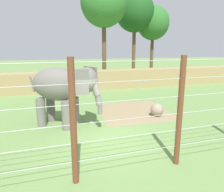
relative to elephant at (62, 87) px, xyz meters
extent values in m
plane|color=#6B8E4C|center=(1.71, -2.12, -1.98)|extent=(120.00, 120.00, 0.00)
cube|color=#937F5B|center=(4.34, 1.21, -1.98)|extent=(4.57, 4.86, 0.01)
cube|color=tan|center=(1.71, 9.02, -1.13)|extent=(36.00, 1.80, 1.71)
cylinder|color=slate|center=(0.57, 0.06, -1.27)|extent=(0.45, 0.45, 1.43)
cylinder|color=slate|center=(0.09, -0.57, -1.27)|extent=(0.45, 0.45, 1.43)
cylinder|color=slate|center=(-0.59, 0.94, -1.27)|extent=(0.45, 0.45, 1.43)
cylinder|color=slate|center=(-1.06, 0.32, -1.27)|extent=(0.45, 0.45, 1.43)
ellipsoid|color=slate|center=(-0.25, 0.19, 0.14)|extent=(2.97, 2.75, 1.63)
ellipsoid|color=slate|center=(1.07, -0.82, 0.42)|extent=(1.48, 1.50, 1.18)
cube|color=slate|center=(1.36, -0.27, 0.42)|extent=(0.51, 0.86, 1.12)
cube|color=slate|center=(0.62, -1.25, 0.42)|extent=(0.92, 0.30, 1.12)
cylinder|color=slate|center=(1.42, -1.09, 0.00)|extent=(0.59, 0.56, 0.64)
cylinder|color=slate|center=(1.52, -1.16, -0.45)|extent=(0.45, 0.43, 0.60)
cylinder|color=slate|center=(1.58, -1.21, -0.87)|extent=(0.29, 0.29, 0.56)
cylinder|color=slate|center=(-1.42, 1.09, 0.04)|extent=(0.31, 0.27, 0.81)
sphere|color=gray|center=(5.26, -0.03, -1.61)|extent=(0.75, 0.75, 0.75)
cylinder|color=brown|center=(-0.08, -4.80, -0.15)|extent=(0.19, 0.19, 3.66)
cylinder|color=brown|center=(3.35, -4.80, -0.15)|extent=(0.19, 0.19, 3.66)
cylinder|color=#B7B7BC|center=(1.71, -4.80, -1.33)|extent=(11.08, 0.02, 0.02)
cylinder|color=#B7B7BC|center=(1.71, -4.80, -0.75)|extent=(11.08, 0.02, 0.02)
cylinder|color=#B7B7BC|center=(1.71, -4.80, -0.18)|extent=(11.08, 0.02, 0.02)
cylinder|color=#B7B7BC|center=(1.71, -4.80, 0.39)|extent=(11.08, 0.02, 0.02)
cylinder|color=#B7B7BC|center=(1.71, -4.80, 0.96)|extent=(11.08, 0.02, 0.02)
cylinder|color=#B7B7BC|center=(1.71, -4.80, 1.53)|extent=(11.08, 0.02, 0.02)
cylinder|color=brown|center=(5.40, 11.83, 1.16)|extent=(0.44, 0.44, 6.28)
ellipsoid|color=#33752D|center=(5.40, 11.83, 6.31)|extent=(4.72, 4.72, 4.96)
cylinder|color=brown|center=(10.55, 15.87, 1.10)|extent=(0.44, 0.44, 6.17)
ellipsoid|color=#1E511E|center=(10.55, 15.87, 6.27)|extent=(4.88, 4.88, 5.13)
cylinder|color=brown|center=(13.33, 16.10, 0.60)|extent=(0.44, 0.44, 5.18)
ellipsoid|color=#2D6B28|center=(13.33, 16.10, 5.00)|extent=(4.24, 4.24, 4.45)
camera|label=1|loc=(-0.72, -10.38, 1.93)|focal=33.92mm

